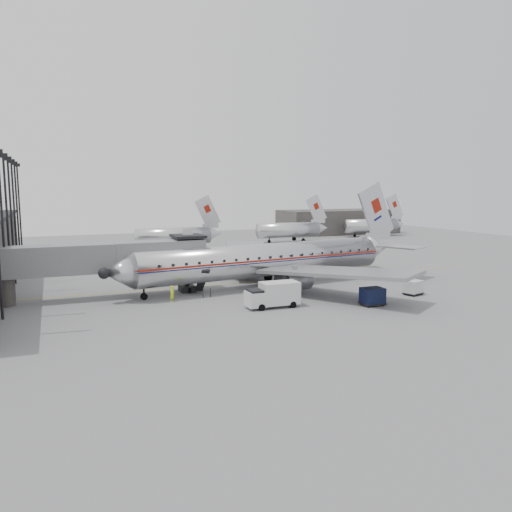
{
  "coord_description": "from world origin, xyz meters",
  "views": [
    {
      "loc": [
        -23.01,
        -50.37,
        11.54
      ],
      "look_at": [
        0.17,
        6.22,
        3.2
      ],
      "focal_mm": 35.0,
      "sensor_mm": 36.0,
      "label": 1
    }
  ],
  "objects_px": {
    "baggage_cart_white": "(413,287)",
    "ramp_worker": "(172,294)",
    "airliner": "(271,260)",
    "baggage_cart_navy": "(372,296)",
    "service_van": "(273,294)"
  },
  "relations": [
    {
      "from": "baggage_cart_white",
      "to": "ramp_worker",
      "type": "distance_m",
      "value": 25.95
    },
    {
      "from": "baggage_cart_navy",
      "to": "baggage_cart_white",
      "type": "bearing_deg",
      "value": 20.89
    },
    {
      "from": "baggage_cart_white",
      "to": "ramp_worker",
      "type": "xyz_separation_m",
      "value": [
        -25.07,
        6.69,
        -0.01
      ]
    },
    {
      "from": "service_van",
      "to": "ramp_worker",
      "type": "xyz_separation_m",
      "value": [
        -8.55,
        6.18,
        -0.46
      ]
    },
    {
      "from": "baggage_cart_navy",
      "to": "baggage_cart_white",
      "type": "xyz_separation_m",
      "value": [
        7.07,
        2.47,
        -0.11
      ]
    },
    {
      "from": "airliner",
      "to": "ramp_worker",
      "type": "height_order",
      "value": "airliner"
    },
    {
      "from": "baggage_cart_white",
      "to": "ramp_worker",
      "type": "bearing_deg",
      "value": 148.72
    },
    {
      "from": "airliner",
      "to": "service_van",
      "type": "xyz_separation_m",
      "value": [
        -4.23,
        -10.12,
        -1.84
      ]
    },
    {
      "from": "airliner",
      "to": "baggage_cart_navy",
      "type": "distance_m",
      "value": 14.28
    },
    {
      "from": "airliner",
      "to": "baggage_cart_white",
      "type": "height_order",
      "value": "airliner"
    },
    {
      "from": "baggage_cart_navy",
      "to": "ramp_worker",
      "type": "distance_m",
      "value": 20.2
    },
    {
      "from": "baggage_cart_navy",
      "to": "ramp_worker",
      "type": "bearing_deg",
      "value": 154.66
    },
    {
      "from": "service_van",
      "to": "baggage_cart_navy",
      "type": "xyz_separation_m",
      "value": [
        9.45,
        -2.99,
        -0.35
      ]
    },
    {
      "from": "airliner",
      "to": "ramp_worker",
      "type": "xyz_separation_m",
      "value": [
        -12.78,
        -3.94,
        -2.31
      ]
    },
    {
      "from": "baggage_cart_white",
      "to": "baggage_cart_navy",
      "type": "bearing_deg",
      "value": -177.09
    }
  ]
}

